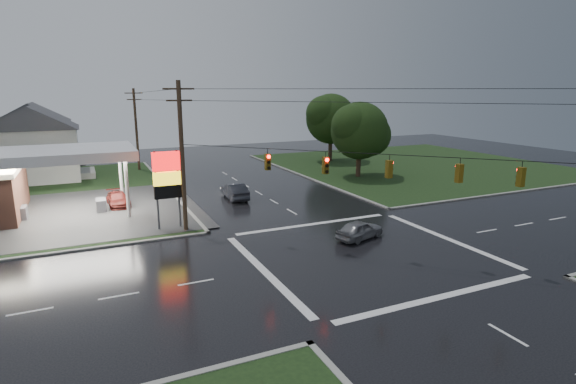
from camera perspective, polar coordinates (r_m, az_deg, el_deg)
name	(u,v)px	position (r m, az deg, el deg)	size (l,w,h in m)	color
ground	(364,253)	(29.83, 9.60, -7.61)	(120.00, 120.00, 0.00)	black
grass_ne	(414,165)	(65.31, 15.77, 3.33)	(36.00, 36.00, 0.08)	black
pylon_sign	(167,177)	(34.50, -15.12, 1.85)	(2.00, 0.35, 6.00)	#59595E
utility_pole_nw	(182,155)	(33.43, -13.30, 4.58)	(2.20, 0.32, 11.00)	#382619
utility_pole_n	(136,128)	(61.51, -18.71, 7.68)	(2.20, 0.32, 10.50)	#382619
traffic_signals	(368,154)	(28.24, 10.14, 4.80)	(26.87, 26.87, 1.47)	black
house_near	(35,142)	(59.48, -29.47, 5.50)	(11.05, 8.48, 8.60)	silver
house_far	(34,134)	(71.47, -29.57, 6.47)	(11.05, 8.48, 8.60)	silver
tree_ne_near	(361,131)	(54.33, 9.20, 7.68)	(7.99, 6.80, 8.98)	black
tree_ne_far	(332,119)	(66.02, 5.58, 9.22)	(8.46, 7.20, 9.80)	black
car_north	(235,191)	(43.63, -6.78, 0.12)	(1.63, 4.69, 1.54)	#22242B
car_crossing	(360,230)	(32.28, 9.09, -4.74)	(1.57, 3.91, 1.33)	slate
car_pump	(118,199)	(43.54, -20.77, -0.86)	(1.77, 4.34, 1.26)	#561713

